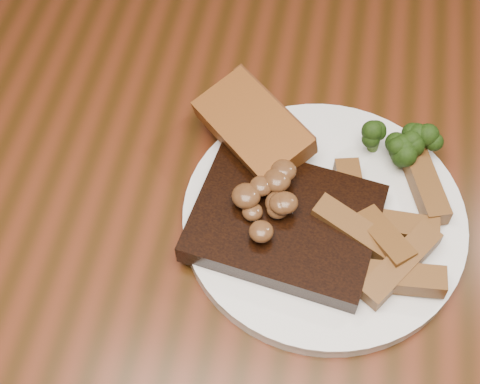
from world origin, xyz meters
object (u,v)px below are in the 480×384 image
object	(u,v)px
dining_table	(255,240)
plate	(323,219)
steak	(285,223)
garlic_bread	(253,140)
potato_wedges	(404,230)

from	to	relation	value
dining_table	plate	xyz separation A→B (m)	(0.07, -0.02, 0.10)
steak	plate	bearing A→B (deg)	39.82
dining_table	garlic_bread	xyz separation A→B (m)	(-0.01, 0.05, 0.12)
steak	potato_wedges	distance (m)	0.11
steak	garlic_bread	distance (m)	0.10
dining_table	garlic_bread	size ratio (longest dim) A/B	13.89
dining_table	plate	world-z (taller)	plate
plate	dining_table	bearing A→B (deg)	164.68
steak	garlic_bread	world-z (taller)	same
steak	garlic_bread	xyz separation A→B (m)	(-0.04, 0.09, 0.00)
steak	dining_table	bearing A→B (deg)	137.10
garlic_bread	potato_wedges	distance (m)	0.17
dining_table	potato_wedges	xyz separation A→B (m)	(0.14, -0.03, 0.12)
dining_table	potato_wedges	distance (m)	0.18
plate	potato_wedges	bearing A→B (deg)	-7.16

